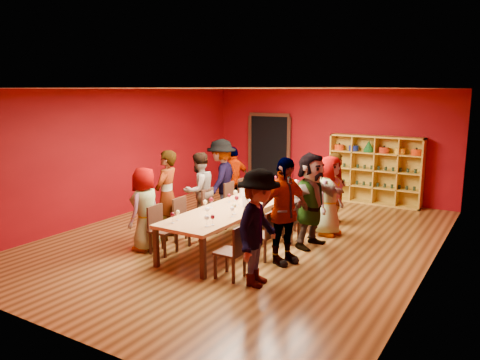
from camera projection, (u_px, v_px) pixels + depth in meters
name	position (u px, v px, depth m)	size (l,w,h in m)	color
room_shell	(246.00, 165.00, 9.27)	(7.10, 9.10, 3.04)	#553616
tasting_table	(246.00, 205.00, 9.43)	(1.10, 4.50, 0.75)	tan
doorway	(270.00, 153.00, 13.98)	(1.40, 0.17, 2.30)	black
shelving_unit	(375.00, 167.00, 12.28)	(2.40, 0.40, 1.80)	#B89229
chair_person_left_0	(160.00, 227.00, 8.60)	(0.42, 0.42, 0.89)	black
person_left_0	(145.00, 209.00, 8.73)	(0.77, 0.42, 1.57)	white
chair_person_left_1	(184.00, 218.00, 9.21)	(0.42, 0.42, 0.89)	black
person_left_1	(167.00, 195.00, 9.35)	(0.66, 0.48, 1.81)	#567EB2
chair_person_left_2	(212.00, 207.00, 10.01)	(0.42, 0.42, 0.89)	black
person_left_2	(199.00, 191.00, 10.11)	(0.81, 0.44, 1.66)	#506AA6
chair_person_left_3	(233.00, 200.00, 10.72)	(0.42, 0.42, 0.89)	black
person_left_3	(221.00, 179.00, 10.80)	(1.21, 0.50, 1.87)	silver
chair_person_left_4	(247.00, 195.00, 11.23)	(0.42, 0.42, 0.89)	black
person_left_4	(234.00, 180.00, 11.36)	(0.96, 0.44, 1.63)	#48484D
chair_person_right_0	(234.00, 249.00, 7.41)	(0.42, 0.42, 0.89)	black
person_right_0	(258.00, 228.00, 7.10)	(1.18, 0.49, 1.82)	#4A4A4F
chair_person_right_1	(265.00, 232.00, 8.27)	(0.42, 0.42, 0.89)	black
person_right_1	(284.00, 211.00, 8.01)	(1.09, 0.50, 1.86)	silver
chair_person_right_2	(291.00, 218.00, 9.17)	(0.42, 0.42, 0.89)	black
person_right_2	(311.00, 200.00, 8.88)	(1.69, 0.49, 1.83)	silver
chair_person_right_3	(309.00, 209.00, 9.91)	(0.42, 0.42, 0.89)	black
person_right_3	(329.00, 196.00, 9.63)	(0.81, 0.44, 1.66)	tan
chair_person_right_4	(324.00, 201.00, 10.62)	(0.42, 0.42, 0.89)	black
person_right_4	(337.00, 189.00, 10.42)	(0.59, 0.43, 1.61)	#4D4D52
wine_glass_0	(275.00, 178.00, 11.13)	(0.09, 0.09, 0.21)	white
wine_glass_1	(229.00, 196.00, 9.38)	(0.07, 0.07, 0.18)	white
wine_glass_2	(173.00, 215.00, 7.91)	(0.08, 0.08, 0.19)	white
wine_glass_3	(232.00, 209.00, 8.31)	(0.08, 0.08, 0.19)	white
wine_glass_4	(213.00, 217.00, 7.79)	(0.07, 0.07, 0.18)	white
wine_glass_5	(235.00, 193.00, 9.53)	(0.09, 0.09, 0.22)	white
wine_glass_6	(273.00, 183.00, 10.61)	(0.08, 0.08, 0.19)	white
wine_glass_7	(258.00, 197.00, 9.25)	(0.08, 0.08, 0.19)	white
wine_glass_8	(211.00, 200.00, 8.93)	(0.08, 0.08, 0.21)	white
wine_glass_9	(205.00, 202.00, 8.80)	(0.08, 0.08, 0.19)	white
wine_glass_10	(260.00, 193.00, 9.66)	(0.07, 0.07, 0.18)	white
wine_glass_11	(279.00, 189.00, 10.00)	(0.08, 0.08, 0.20)	white
wine_glass_12	(255.00, 186.00, 10.32)	(0.08, 0.08, 0.19)	white
wine_glass_13	(207.00, 218.00, 7.71)	(0.08, 0.08, 0.20)	white
wine_glass_14	(279.00, 188.00, 9.98)	(0.09, 0.09, 0.22)	white
wine_glass_15	(234.00, 206.00, 8.48)	(0.08, 0.08, 0.20)	white
wine_glass_16	(178.00, 213.00, 8.10)	(0.07, 0.07, 0.18)	white
wine_glass_17	(253.00, 187.00, 10.17)	(0.08, 0.08, 0.21)	white
wine_glass_18	(271.00, 180.00, 11.05)	(0.07, 0.07, 0.18)	white
wine_glass_19	(261.00, 197.00, 9.21)	(0.08, 0.08, 0.21)	white
wine_glass_20	(296.00, 182.00, 10.74)	(0.08, 0.08, 0.19)	white
wine_glass_21	(237.00, 198.00, 9.10)	(0.08, 0.08, 0.20)	white
wine_glass_22	(207.00, 210.00, 8.24)	(0.08, 0.08, 0.20)	white
wine_glass_23	(299.00, 182.00, 10.80)	(0.07, 0.07, 0.18)	white
spittoon_bowl	(252.00, 201.00, 9.24)	(0.27, 0.27, 0.15)	#AFB2B6
carafe_a	(242.00, 192.00, 9.82)	(0.13, 0.13, 0.25)	white
carafe_b	(245.00, 200.00, 9.06)	(0.13, 0.13, 0.26)	white
wine_bottle	(287.00, 181.00, 10.90)	(0.08, 0.08, 0.33)	#163D1E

